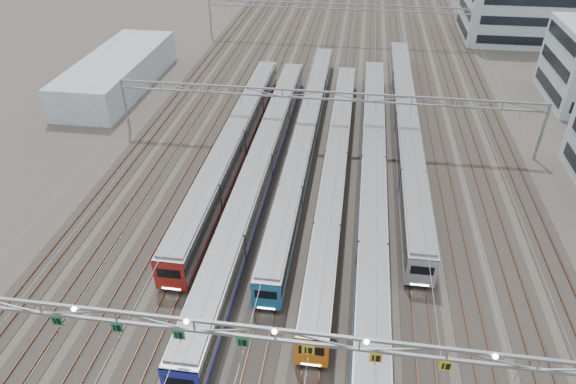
# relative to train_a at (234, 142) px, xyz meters

# --- Properties ---
(track_bed) EXTENTS (54.00, 260.00, 5.42)m
(track_bed) POSITION_rel_train_a_xyz_m (11.25, 65.09, -0.72)
(track_bed) COLOR #2D2823
(track_bed) RESTS_ON ground
(train_a) EXTENTS (3.01, 51.25, 3.92)m
(train_a) POSITION_rel_train_a_xyz_m (0.00, 0.00, 0.00)
(train_a) COLOR black
(train_a) RESTS_ON ground
(train_b) EXTENTS (2.95, 61.78, 3.85)m
(train_b) POSITION_rel_train_a_xyz_m (4.50, -5.41, -0.04)
(train_b) COLOR black
(train_b) RESTS_ON ground
(train_c) EXTENTS (2.67, 61.78, 3.47)m
(train_c) POSITION_rel_train_a_xyz_m (9.00, 4.21, -0.23)
(train_c) COLOR black
(train_c) RESTS_ON ground
(train_d) EXTENTS (2.70, 57.89, 3.51)m
(train_d) POSITION_rel_train_a_xyz_m (13.50, -3.06, -0.21)
(train_d) COLOR black
(train_d) RESTS_ON ground
(train_e) EXTENTS (2.87, 64.85, 3.74)m
(train_e) POSITION_rel_train_a_xyz_m (18.00, -3.79, -0.09)
(train_e) COLOR black
(train_e) RESTS_ON ground
(train_f) EXTENTS (2.87, 61.65, 3.74)m
(train_f) POSITION_rel_train_a_xyz_m (22.50, 8.95, -0.09)
(train_f) COLOR black
(train_f) RESTS_ON ground
(gantry_near) EXTENTS (56.36, 0.61, 8.08)m
(gantry_near) POSITION_rel_train_a_xyz_m (11.20, -35.03, 4.88)
(gantry_near) COLOR gray
(gantry_near) RESTS_ON ground
(gantry_mid) EXTENTS (56.36, 0.36, 8.00)m
(gantry_mid) POSITION_rel_train_a_xyz_m (11.25, 5.09, 4.18)
(gantry_mid) COLOR gray
(gantry_mid) RESTS_ON ground
(gantry_far) EXTENTS (56.36, 0.36, 8.00)m
(gantry_far) POSITION_rel_train_a_xyz_m (11.25, 50.09, 4.18)
(gantry_far) COLOR gray
(gantry_far) RESTS_ON ground
(depot_bldg_north) EXTENTS (22.00, 18.00, 15.08)m
(depot_bldg_north) POSITION_rel_train_a_xyz_m (47.81, 58.83, 5.33)
(depot_bldg_north) COLOR #9AADB8
(depot_bldg_north) RESTS_ON ground
(west_shed) EXTENTS (10.00, 30.00, 5.27)m
(west_shed) POSITION_rel_train_a_xyz_m (-24.88, 20.69, 0.42)
(west_shed) COLOR #9AADB8
(west_shed) RESTS_ON ground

